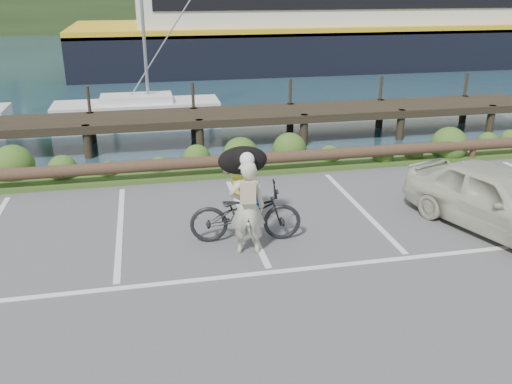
% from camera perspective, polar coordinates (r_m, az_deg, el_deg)
% --- Properties ---
extents(ground, '(72.00, 72.00, 0.00)m').
position_cam_1_polar(ground, '(9.81, 1.02, -7.34)').
color(ground, '#4C4C4E').
extents(harbor_backdrop, '(170.00, 160.00, 30.00)m').
position_cam_1_polar(harbor_backdrop, '(87.07, -10.79, 17.78)').
color(harbor_backdrop, '#1B3341').
rests_on(harbor_backdrop, ground).
extents(vegetation_strip, '(34.00, 1.60, 0.10)m').
position_cam_1_polar(vegetation_strip, '(14.59, -3.59, 2.63)').
color(vegetation_strip, '#3D5B21').
rests_on(vegetation_strip, ground).
extents(log_rail, '(32.00, 0.30, 0.60)m').
position_cam_1_polar(log_rail, '(13.95, -3.16, 1.54)').
color(log_rail, '#443021').
rests_on(log_rail, ground).
extents(bicycle, '(2.21, 0.98, 1.12)m').
position_cam_1_polar(bicycle, '(10.36, -1.11, -2.27)').
color(bicycle, black).
rests_on(bicycle, ground).
extents(cyclist, '(0.70, 0.50, 1.78)m').
position_cam_1_polar(cyclist, '(9.77, -0.91, -1.64)').
color(cyclist, beige).
rests_on(cyclist, ground).
extents(dog, '(0.59, 1.04, 0.57)m').
position_cam_1_polar(dog, '(10.70, -1.41, 3.36)').
color(dog, black).
rests_on(dog, bicycle).
extents(parked_car, '(2.79, 4.20, 1.33)m').
position_cam_1_polar(parked_car, '(11.77, 24.08, -0.71)').
color(parked_car, beige).
rests_on(parked_car, ground).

